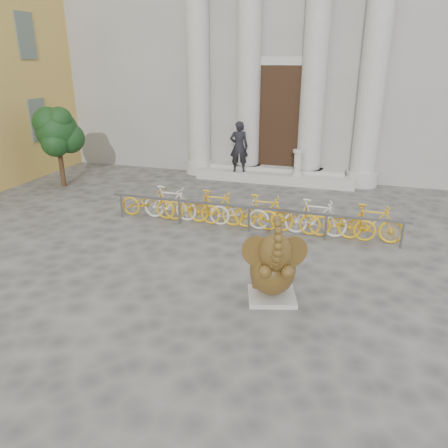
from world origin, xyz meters
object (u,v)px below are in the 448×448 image
(pedestrian, at_px, (239,147))
(elephant_statue, at_px, (273,269))
(tree, at_px, (57,132))
(bike_rack, at_px, (251,211))

(pedestrian, bearing_deg, elephant_statue, 94.16)
(tree, bearing_deg, elephant_statue, -32.43)
(elephant_statue, xyz_separation_m, pedestrian, (-3.00, 8.39, 0.65))
(bike_rack, distance_m, pedestrian, 5.13)
(tree, relative_size, pedestrian, 1.51)
(elephant_statue, relative_size, bike_rack, 0.22)
(elephant_statue, relative_size, pedestrian, 0.96)
(elephant_statue, distance_m, pedestrian, 8.93)
(elephant_statue, distance_m, tree, 10.67)
(bike_rack, bearing_deg, elephant_statue, -69.70)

